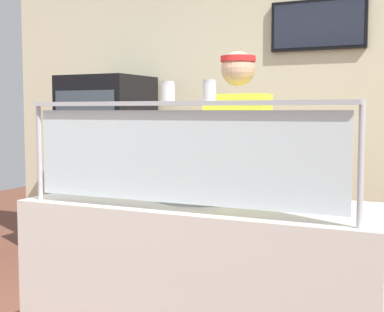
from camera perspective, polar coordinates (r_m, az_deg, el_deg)
shop_rear_unit at (r=4.71m, az=12.13°, el=4.16°), size 6.15×0.13×2.70m
serving_counter at (r=2.81m, az=1.37°, el=-14.43°), size 1.75×0.71×0.95m
sneeze_guard at (r=2.39m, az=-1.48°, el=1.32°), size 1.58×0.06×0.49m
pizza_tray at (r=2.76m, az=0.73°, el=-4.24°), size 0.44×0.44×0.04m
pizza_server at (r=2.74m, az=0.40°, el=-3.83°), size 0.15×0.29×0.01m
parmesan_shaker at (r=2.41m, az=-2.55°, el=6.65°), size 0.06×0.06×0.09m
pepper_flake_shaker at (r=2.32m, az=1.81°, el=6.74°), size 0.06×0.06×0.09m
worker_figure at (r=3.38m, az=4.80°, el=-1.94°), size 0.41×0.50×1.76m
drink_fridge at (r=5.03m, az=-8.85°, el=-1.50°), size 0.70×0.67×1.71m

